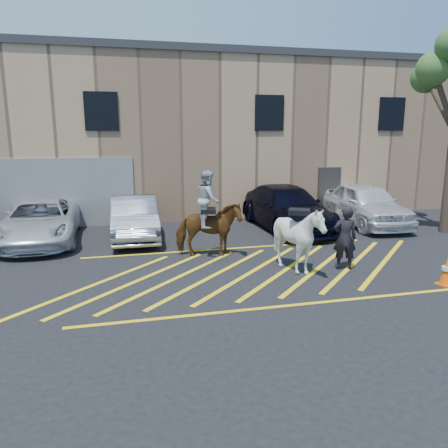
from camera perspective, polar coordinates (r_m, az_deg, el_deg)
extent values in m
plane|color=black|center=(12.56, 3.26, -5.84)|extent=(90.00, 90.00, 0.00)
imported|color=silver|center=(16.60, -22.89, 0.31)|extent=(2.54, 5.37, 1.48)
imported|color=gray|center=(16.22, -11.65, 0.82)|extent=(1.66, 4.60, 1.51)
imported|color=black|center=(17.63, 8.15, 2.12)|extent=(2.53, 5.84, 1.67)
imported|color=white|center=(19.05, 18.02, 2.50)|extent=(2.43, 5.25, 1.74)
imported|color=black|center=(12.74, 15.51, -1.79)|extent=(0.75, 0.60, 1.80)
cube|color=tan|center=(23.67, -5.34, 11.21)|extent=(32.00, 10.00, 7.00)
cube|color=#2D2D30|center=(23.90, -5.52, 20.00)|extent=(32.20, 10.20, 0.30)
cube|color=black|center=(18.38, -15.74, 13.99)|extent=(1.30, 0.08, 1.50)
cube|color=black|center=(19.51, 5.94, 14.24)|extent=(1.30, 0.08, 1.50)
cube|color=black|center=(22.25, 21.06, 13.25)|extent=(1.30, 0.08, 1.50)
cube|color=#38332D|center=(20.88, 13.53, 4.20)|extent=(1.10, 0.08, 2.20)
cube|color=yellow|center=(11.78, -16.39, -7.54)|extent=(4.20, 4.20, 0.01)
cube|color=yellow|center=(11.77, -11.25, -7.28)|extent=(4.20, 4.20, 0.01)
cube|color=yellow|center=(11.85, -6.13, -6.97)|extent=(4.20, 4.20, 0.01)
cube|color=yellow|center=(12.02, -1.14, -6.62)|extent=(4.20, 4.20, 0.01)
cube|color=yellow|center=(12.28, 3.67, -6.23)|extent=(4.20, 4.20, 0.01)
cube|color=yellow|center=(12.63, 8.25, -5.82)|extent=(4.20, 4.20, 0.01)
cube|color=yellow|center=(13.04, 12.55, -5.40)|extent=(4.20, 4.20, 0.01)
cube|color=yellow|center=(13.53, 16.55, -4.98)|extent=(4.20, 4.20, 0.01)
cube|color=yellow|center=(14.08, 20.26, -4.56)|extent=(4.20, 4.20, 0.01)
cube|color=yellow|center=(14.58, 0.72, -3.22)|extent=(9.50, 0.12, 0.01)
cube|color=yellow|center=(10.08, 8.01, -10.55)|extent=(9.50, 0.12, 0.01)
imported|color=brown|center=(13.53, -2.06, -0.73)|extent=(2.18, 1.30, 1.72)
imported|color=#A6AAB1|center=(13.35, -2.09, 3.27)|extent=(0.81, 0.96, 1.75)
cube|color=black|center=(13.41, -2.08, 1.77)|extent=(0.56, 0.64, 0.14)
imported|color=silver|center=(12.18, 9.69, -1.88)|extent=(2.18, 2.26, 1.92)
cube|color=black|center=(12.02, 9.81, 1.59)|extent=(0.71, 0.67, 0.14)
cube|color=#FF510A|center=(12.62, 26.91, -7.03)|extent=(0.46, 0.46, 0.03)
cone|color=#F75B0A|center=(12.51, 27.07, -5.45)|extent=(0.32, 0.32, 0.70)
cylinder|color=silver|center=(12.49, 27.10, -5.19)|extent=(0.25, 0.25, 0.10)
cylinder|color=#47352B|center=(19.21, 26.41, 13.71)|extent=(0.33, 1.88, 2.34)
cylinder|color=#413427|center=(18.21, 26.87, 13.96)|extent=(1.40, 0.20, 2.39)
sphere|color=#3F6D2F|center=(19.92, 24.90, 16.94)|extent=(1.20, 1.20, 1.20)
sphere|color=#527431|center=(17.93, 25.67, 17.82)|extent=(1.20, 1.20, 1.20)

